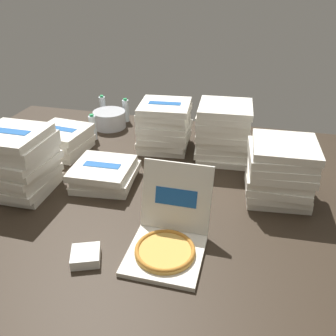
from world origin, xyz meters
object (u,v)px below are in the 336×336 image
at_px(pizza_stack_center_near, 62,140).
at_px(water_bottle_1, 93,127).
at_px(pizza_stack_left_far, 279,171).
at_px(water_bottle_0, 103,107).
at_px(napkin_pile, 86,256).
at_px(pizza_stack_right_mid, 223,131).
at_px(water_bottle_2, 126,110).
at_px(ice_bucket, 110,119).
at_px(pizza_stack_left_near, 105,174).
at_px(open_pizza_box, 168,236).
at_px(pizza_stack_right_near, 165,126).
at_px(pizza_stack_left_mid, 19,162).

bearing_deg(pizza_stack_center_near, water_bottle_1, 62.72).
relative_size(pizza_stack_left_far, water_bottle_1, 1.94).
xyz_separation_m(water_bottle_0, napkin_pile, (0.64, -1.67, -0.07)).
height_order(pizza_stack_right_mid, water_bottle_2, pizza_stack_right_mid).
xyz_separation_m(pizza_stack_left_far, ice_bucket, (-1.34, 0.73, -0.10)).
bearing_deg(pizza_stack_left_near, open_pizza_box, -41.81).
distance_m(pizza_stack_left_near, pizza_stack_right_mid, 0.85).
height_order(open_pizza_box, pizza_stack_left_near, open_pizza_box).
relative_size(pizza_stack_left_far, pizza_stack_left_near, 1.01).
bearing_deg(pizza_stack_center_near, water_bottle_2, 69.69).
bearing_deg(ice_bucket, pizza_stack_center_near, -107.53).
bearing_deg(pizza_stack_left_far, open_pizza_box, -130.85).
xyz_separation_m(water_bottle_1, napkin_pile, (0.53, -1.23, -0.07)).
bearing_deg(pizza_stack_left_near, napkin_pile, -74.44).
relative_size(open_pizza_box, water_bottle_2, 2.22).
xyz_separation_m(pizza_stack_left_near, pizza_stack_right_mid, (0.66, 0.53, 0.13)).
distance_m(pizza_stack_left_near, water_bottle_0, 1.12).
xyz_separation_m(ice_bucket, water_bottle_0, (-0.14, 0.19, 0.03)).
distance_m(open_pizza_box, ice_bucket, 1.55).
bearing_deg(open_pizza_box, water_bottle_2, 117.27).
bearing_deg(napkin_pile, pizza_stack_right_near, 87.67).
distance_m(pizza_stack_left_mid, ice_bucket, 1.05).
distance_m(water_bottle_1, water_bottle_2, 0.43).
height_order(pizza_stack_left_near, pizza_stack_right_mid, pizza_stack_right_mid).
height_order(pizza_stack_right_near, napkin_pile, pizza_stack_right_near).
distance_m(pizza_stack_right_mid, ice_bucket, 1.02).
bearing_deg(napkin_pile, pizza_stack_left_far, 41.70).
bearing_deg(pizza_stack_right_mid, ice_bucket, 162.64).
distance_m(pizza_stack_left_mid, water_bottle_2, 1.22).
relative_size(pizza_stack_center_near, water_bottle_0, 1.93).
bearing_deg(pizza_stack_right_near, water_bottle_2, 137.53).
bearing_deg(pizza_stack_center_near, napkin_pile, -56.20).
height_order(pizza_stack_left_near, pizza_stack_left_mid, pizza_stack_left_mid).
bearing_deg(water_bottle_2, napkin_pile, -76.00).
height_order(water_bottle_0, water_bottle_2, same).
xyz_separation_m(pizza_stack_left_near, pizza_stack_right_near, (0.23, 0.57, 0.11)).
distance_m(pizza_stack_left_mid, pizza_stack_center_near, 0.55).
distance_m(ice_bucket, water_bottle_1, 0.26).
distance_m(ice_bucket, water_bottle_0, 0.24).
xyz_separation_m(pizza_stack_left_mid, water_bottle_2, (0.21, 1.20, -0.10)).
distance_m(pizza_stack_right_mid, water_bottle_2, 1.00).
height_order(pizza_stack_left_mid, pizza_stack_right_mid, pizza_stack_left_mid).
relative_size(pizza_stack_left_mid, water_bottle_0, 1.92).
height_order(open_pizza_box, pizza_stack_center_near, open_pizza_box).
xyz_separation_m(pizza_stack_right_near, pizza_stack_right_mid, (0.43, -0.04, 0.02)).
bearing_deg(pizza_stack_left_mid, water_bottle_1, 83.43).
distance_m(pizza_stack_left_mid, pizza_stack_right_mid, 1.31).
bearing_deg(pizza_stack_right_near, open_pizza_box, -74.16).
bearing_deg(pizza_stack_center_near, ice_bucket, 72.47).
bearing_deg(pizza_stack_left_mid, pizza_stack_right_near, 49.42).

